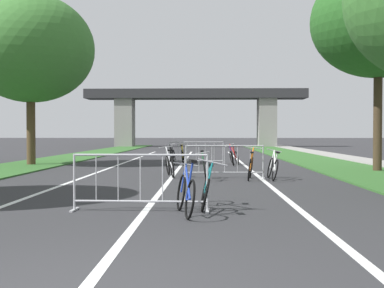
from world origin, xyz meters
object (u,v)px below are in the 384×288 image
bicycle_green_5 (204,168)px  bicycle_teal_9 (206,189)px  bicycle_white_6 (273,168)px  bicycle_blue_3 (186,193)px  bicycle_purple_2 (232,157)px  bicycle_orange_1 (251,167)px  bicycle_red_8 (234,156)px  tree_right_pine_far (379,21)px  crowd_barrier_second (225,162)px  bicycle_yellow_4 (183,156)px  bicycle_black_7 (173,157)px  tree_left_pine_near (30,49)px  bicycle_silver_0 (170,165)px  crowd_barrier_third (196,153)px  crowd_barrier_nearest (140,183)px

bicycle_green_5 → bicycle_teal_9: size_ratio=1.02×
bicycle_white_6 → bicycle_blue_3: bearing=-111.4°
bicycle_purple_2 → bicycle_orange_1: bearing=95.2°
bicycle_red_8 → bicycle_purple_2: bearing=-107.5°
tree_right_pine_far → crowd_barrier_second: 8.12m
bicycle_red_8 → bicycle_yellow_4: bearing=171.0°
bicycle_orange_1 → bicycle_green_5: bicycle_orange_1 is taller
bicycle_purple_2 → bicycle_yellow_4: bearing=-19.3°
bicycle_white_6 → bicycle_black_7: 7.57m
crowd_barrier_second → bicycle_orange_1: size_ratio=1.52×
tree_left_pine_near → bicycle_silver_0: tree_left_pine_near is taller
tree_left_pine_near → bicycle_white_6: tree_left_pine_near is taller
tree_left_pine_near → crowd_barrier_third: bearing=5.3°
tree_left_pine_near → crowd_barrier_nearest: (6.59, -12.40, -4.66)m
crowd_barrier_second → bicycle_teal_9: size_ratio=1.52×
bicycle_yellow_4 → bicycle_white_6: bearing=-68.0°
crowd_barrier_nearest → bicycle_yellow_4: bearing=89.5°
bicycle_purple_2 → bicycle_blue_3: size_ratio=1.01×
bicycle_blue_3 → bicycle_yellow_4: bearing=81.3°
tree_right_pine_far → crowd_barrier_third: tree_right_pine_far is taller
tree_left_pine_near → bicycle_green_5: bearing=-39.6°
bicycle_orange_1 → crowd_barrier_nearest: bearing=-104.4°
tree_left_pine_near → bicycle_black_7: bearing=3.0°
bicycle_green_5 → bicycle_orange_1: bearing=-178.1°
bicycle_orange_1 → bicycle_blue_3: bicycle_orange_1 is taller
crowd_barrier_third → bicycle_green_5: 7.09m
bicycle_green_5 → bicycle_white_6: bicycle_white_6 is taller
bicycle_blue_3 → bicycle_black_7: 13.14m
bicycle_silver_0 → bicycle_green_5: bearing=-54.1°
crowd_barrier_second → bicycle_white_6: size_ratio=1.55×
crowd_barrier_nearest → bicycle_purple_2: (2.37, 12.65, -0.16)m
tree_left_pine_near → bicycle_yellow_4: bearing=10.1°
bicycle_blue_3 → bicycle_red_8: bicycle_blue_3 is taller
bicycle_purple_2 → bicycle_yellow_4: 2.43m
tree_left_pine_near → bicycle_white_6: size_ratio=4.66×
tree_left_pine_near → bicycle_yellow_4: (6.71, 1.19, -4.80)m
bicycle_teal_9 → crowd_barrier_nearest: bearing=19.2°
bicycle_purple_2 → bicycle_green_5: 6.76m
crowd_barrier_second → bicycle_yellow_4: (-1.67, 7.05, -0.14)m
crowd_barrier_nearest → bicycle_silver_0: (0.01, 7.04, -0.15)m
crowd_barrier_third → bicycle_teal_9: 12.66m
crowd_barrier_third → bicycle_teal_9: bearing=-88.0°
crowd_barrier_nearest → bicycle_green_5: crowd_barrier_nearest is taller
bicycle_blue_3 → bicycle_green_5: bicycle_blue_3 is taller
bicycle_green_5 → bicycle_black_7: (-1.45, 6.72, 0.00)m
crowd_barrier_second → bicycle_yellow_4: bearing=103.3°
bicycle_blue_3 → bicycle_purple_2: bearing=71.6°
tree_right_pine_far → bicycle_yellow_4: size_ratio=4.37×
tree_left_pine_near → bicycle_blue_3: bearing=-59.8°
bicycle_black_7 → crowd_barrier_third: bearing=-158.0°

